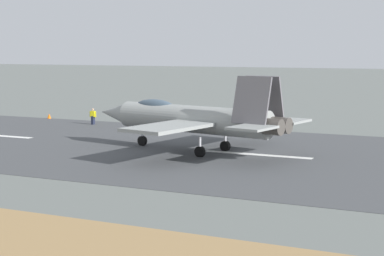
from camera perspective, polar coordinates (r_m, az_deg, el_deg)
ground_plane at (r=44.87m, az=6.62°, el=-2.48°), size 400.00×400.00×0.00m
runway_strip at (r=44.86m, az=6.64°, el=-2.46°), size 240.00×26.00×0.02m
fighter_jet at (r=45.94m, az=-0.02°, el=0.90°), size 17.44×14.87×5.66m
crew_person at (r=63.30m, az=-8.93°, el=1.03°), size 0.70×0.36×1.62m
marker_cone_mid at (r=61.52m, az=-1.27°, el=0.45°), size 0.44×0.44×0.55m
marker_cone_far at (r=69.62m, az=-12.76°, el=1.06°), size 0.44×0.44×0.55m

